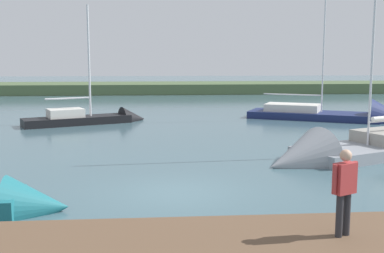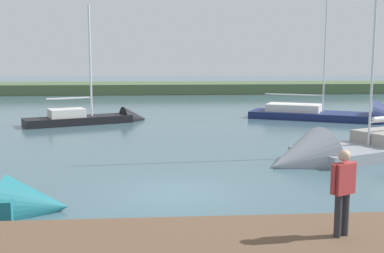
% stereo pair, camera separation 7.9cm
% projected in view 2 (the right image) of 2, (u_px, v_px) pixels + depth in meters
% --- Properties ---
extents(ground_plane, '(200.00, 200.00, 0.00)m').
position_uv_depth(ground_plane, '(177.00, 193.00, 15.20)').
color(ground_plane, '#42606B').
extents(far_shoreline, '(180.00, 8.00, 2.40)m').
position_uv_depth(far_shoreline, '(161.00, 93.00, 58.94)').
color(far_shoreline, '#4C603D').
rests_on(far_shoreline, ground_plane).
extents(sailboat_near_dock, '(8.11, 4.84, 8.40)m').
position_uv_depth(sailboat_near_dock, '(95.00, 120.00, 31.43)').
color(sailboat_near_dock, black).
rests_on(sailboat_near_dock, ground_plane).
extents(sailboat_mid_channel, '(11.10, 7.46, 12.19)m').
position_uv_depth(sailboat_mid_channel, '(349.00, 119.00, 32.78)').
color(sailboat_mid_channel, navy).
rests_on(sailboat_mid_channel, ground_plane).
extents(sailboat_far_left, '(10.74, 6.73, 12.08)m').
position_uv_depth(sailboat_far_left, '(349.00, 155.00, 20.34)').
color(sailboat_far_left, gray).
rests_on(sailboat_far_left, ground_plane).
extents(person_on_dock, '(0.60, 0.41, 1.76)m').
position_uv_depth(person_on_dock, '(343.00, 186.00, 9.44)').
color(person_on_dock, '#28282D').
rests_on(person_on_dock, dock_pier).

